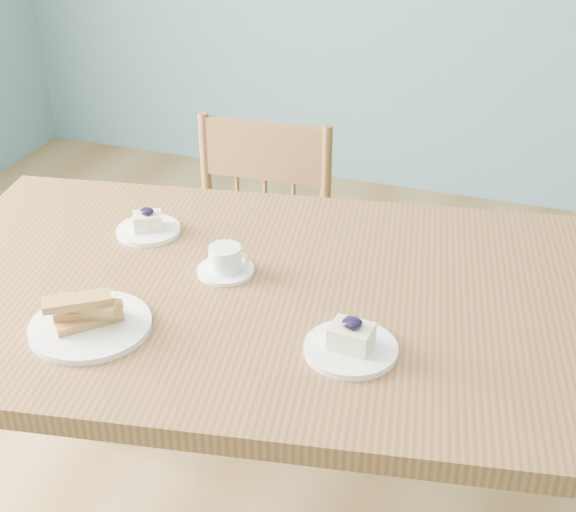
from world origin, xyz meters
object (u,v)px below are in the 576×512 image
Objects in this scene: cheesecake_plate_near at (351,343)px; coffee_cup at (226,262)px; dining_table at (279,322)px; cheesecake_plate_far at (148,226)px; dining_chair at (253,275)px; biscotti_plate at (89,319)px.

cheesecake_plate_near is 1.42× the size of coffee_cup.
coffee_cup reaches higher than dining_table.
cheesecake_plate_near is at bearing -27.05° from cheesecake_plate_far.
dining_chair reaches higher than dining_table.
dining_table is at bearing -13.87° from coffee_cup.
dining_table is 7.19× the size of biscotti_plate.
cheesecake_plate_far is at bearing 101.25° from biscotti_plate.
cheesecake_plate_near reaches higher than coffee_cup.
biscotti_plate is (-0.29, -0.25, 0.10)m from dining_table.
cheesecake_plate_far is 1.21× the size of coffee_cup.
dining_chair reaches higher than cheesecake_plate_far.
dining_chair is 5.22× the size of cheesecake_plate_near.
cheesecake_plate_near is 1.17× the size of cheesecake_plate_far.
biscotti_plate is (-0.48, -0.09, 0.00)m from cheesecake_plate_near.
biscotti_plate is (0.00, -0.82, 0.38)m from dining_chair.
cheesecake_plate_near reaches higher than cheesecake_plate_far.
cheesecake_plate_far is at bearing -102.57° from dining_chair.
dining_chair is 0.59m from cheesecake_plate_far.
biscotti_plate is at bearing -78.75° from cheesecake_plate_far.
cheesecake_plate_far is at bearing 152.95° from cheesecake_plate_near.
cheesecake_plate_near is 0.49m from biscotti_plate.
coffee_cup is at bearing -76.79° from dining_chair.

